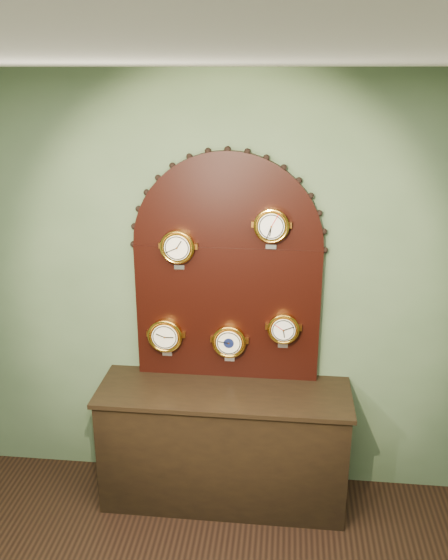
# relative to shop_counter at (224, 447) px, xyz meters

# --- Properties ---
(wall_back) EXTENTS (4.00, 0.00, 4.00)m
(wall_back) POSITION_rel_shop_counter_xyz_m (0.00, 0.27, 1.00)
(wall_back) COLOR #4D6444
(wall_back) RESTS_ON ground
(ceiling) EXTENTS (5.00, 5.00, 0.00)m
(ceiling) POSITION_rel_shop_counter_xyz_m (0.00, -2.23, 2.40)
(ceiling) COLOR white
(ceiling) RESTS_ON wall_back
(shop_counter) EXTENTS (1.60, 0.50, 0.80)m
(shop_counter) POSITION_rel_shop_counter_xyz_m (0.00, 0.00, 0.00)
(shop_counter) COLOR black
(shop_counter) RESTS_ON ground_plane
(display_board) EXTENTS (1.26, 0.06, 1.53)m
(display_board) POSITION_rel_shop_counter_xyz_m (0.00, 0.22, 1.23)
(display_board) COLOR black
(display_board) RESTS_ON shop_counter
(roman_clock) EXTENTS (0.22, 0.08, 0.27)m
(roman_clock) POSITION_rel_shop_counter_xyz_m (-0.30, 0.15, 1.34)
(roman_clock) COLOR gold
(roman_clock) RESTS_ON display_board
(arabic_clock) EXTENTS (0.22, 0.08, 0.27)m
(arabic_clock) POSITION_rel_shop_counter_xyz_m (0.27, 0.15, 1.49)
(arabic_clock) COLOR gold
(arabic_clock) RESTS_ON display_board
(hygrometer) EXTENTS (0.23, 0.08, 0.28)m
(hygrometer) POSITION_rel_shop_counter_xyz_m (-0.40, 0.15, 0.73)
(hygrometer) COLOR gold
(hygrometer) RESTS_ON display_board
(barometer) EXTENTS (0.22, 0.08, 0.27)m
(barometer) POSITION_rel_shop_counter_xyz_m (0.02, 0.15, 0.71)
(barometer) COLOR gold
(barometer) RESTS_ON display_board
(tide_clock) EXTENTS (0.20, 0.08, 0.26)m
(tide_clock) POSITION_rel_shop_counter_xyz_m (0.37, 0.15, 0.82)
(tide_clock) COLOR gold
(tide_clock) RESTS_ON display_board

